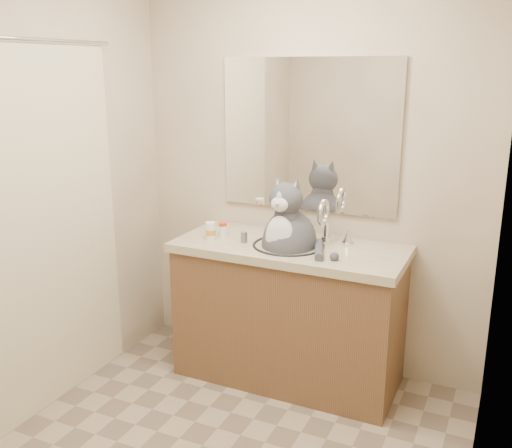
{
  "coord_description": "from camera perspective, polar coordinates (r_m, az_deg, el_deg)",
  "views": [
    {
      "loc": [
        1.15,
        -1.97,
        1.84
      ],
      "look_at": [
        -0.07,
        0.65,
        1.04
      ],
      "focal_mm": 40.0,
      "sensor_mm": 36.0,
      "label": 1
    }
  ],
  "objects": [
    {
      "name": "pill_bottle_redcap",
      "position": [
        3.46,
        -3.32,
        -0.53
      ],
      "size": [
        0.06,
        0.06,
        0.08
      ],
      "rotation": [
        0.0,
        0.0,
        0.37
      ],
      "color": "white",
      "rests_on": "vanity"
    },
    {
      "name": "room",
      "position": [
        2.37,
        -5.13,
        -0.35
      ],
      "size": [
        2.22,
        2.52,
        2.42
      ],
      "color": "gray",
      "rests_on": "ground"
    },
    {
      "name": "mirror",
      "position": [
        3.43,
        5.25,
        8.8
      ],
      "size": [
        1.1,
        0.02,
        0.9
      ],
      "primitive_type": "cube",
      "color": "white",
      "rests_on": "room"
    },
    {
      "name": "pill_bottle_orange",
      "position": [
        3.41,
        -4.55,
        -0.69
      ],
      "size": [
        0.08,
        0.08,
        0.1
      ],
      "rotation": [
        0.0,
        0.0,
        -0.43
      ],
      "color": "white",
      "rests_on": "vanity"
    },
    {
      "name": "shower_curtain",
      "position": [
        3.13,
        -21.01,
        -0.65
      ],
      "size": [
        0.02,
        1.3,
        1.93
      ],
      "color": "beige",
      "rests_on": "ground"
    },
    {
      "name": "cat",
      "position": [
        3.26,
        3.27,
        -1.52
      ],
      "size": [
        0.44,
        0.4,
        0.63
      ],
      "rotation": [
        0.0,
        0.0,
        -0.1
      ],
      "color": "#424247",
      "rests_on": "vanity"
    },
    {
      "name": "vanity",
      "position": [
        3.45,
        3.29,
        -8.53
      ],
      "size": [
        1.34,
        0.59,
        1.12
      ],
      "color": "brown",
      "rests_on": "ground"
    },
    {
      "name": "grey_canister",
      "position": [
        3.33,
        -1.22,
        -1.33
      ],
      "size": [
        0.04,
        0.04,
        0.06
      ],
      "rotation": [
        0.0,
        0.0,
        0.16
      ],
      "color": "slate",
      "rests_on": "vanity"
    }
  ]
}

